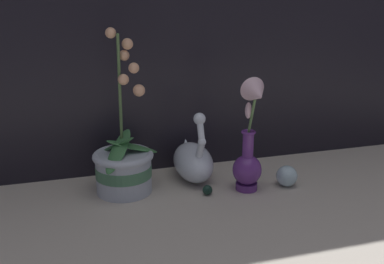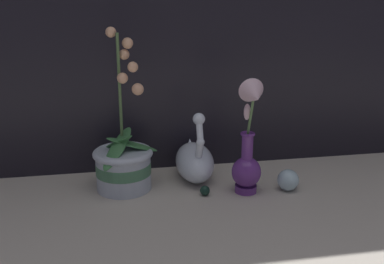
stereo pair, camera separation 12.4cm
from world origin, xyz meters
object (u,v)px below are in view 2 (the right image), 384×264
object	(u,v)px
orchid_potted_plant	(124,162)
swan_figurine	(194,160)
blue_vase	(248,151)
glass_sphere	(288,180)

from	to	relation	value
orchid_potted_plant	swan_figurine	distance (m)	0.21
swan_figurine	blue_vase	world-z (taller)	blue_vase
blue_vase	glass_sphere	xyz separation A→B (m)	(0.12, 0.00, -0.09)
orchid_potted_plant	glass_sphere	bearing A→B (deg)	-11.70
blue_vase	swan_figurine	bearing A→B (deg)	134.68
orchid_potted_plant	swan_figurine	bearing A→B (deg)	8.61
blue_vase	glass_sphere	world-z (taller)	blue_vase
orchid_potted_plant	glass_sphere	distance (m)	0.46
swan_figurine	glass_sphere	size ratio (longest dim) A/B	3.63
swan_figurine	glass_sphere	distance (m)	0.27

